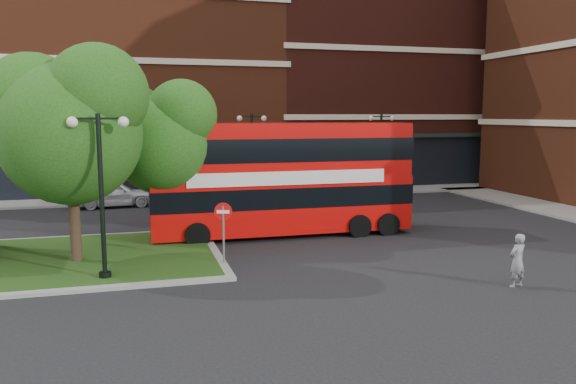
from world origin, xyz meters
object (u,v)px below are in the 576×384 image
object	(u,v)px
woman	(517,260)
car_silver	(113,193)
car_white	(303,186)
bus	(282,171)

from	to	relation	value
woman	car_silver	bearing A→B (deg)	-69.98
woman	car_white	size ratio (longest dim) A/B	0.35
bus	car_silver	size ratio (longest dim) A/B	2.46
bus	car_white	size ratio (longest dim) A/B	2.37
woman	car_silver	world-z (taller)	woman
bus	car_silver	world-z (taller)	bus
bus	woman	bearing A→B (deg)	-61.11
car_silver	car_white	distance (m)	10.83
woman	bus	bearing A→B (deg)	-74.43
woman	car_white	world-z (taller)	woman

